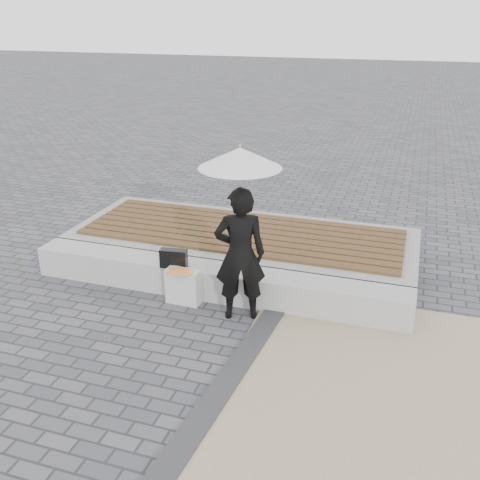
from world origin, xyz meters
name	(u,v)px	position (x,y,z in m)	size (l,w,h in m)	color
ground	(160,364)	(0.00, 0.00, 0.00)	(80.00, 80.00, 0.00)	#4F4F54
edging_band	(209,407)	(0.75, -0.50, 0.02)	(0.25, 5.20, 0.04)	#333336
seating_ledge	(214,281)	(0.00, 1.60, 0.20)	(5.00, 0.45, 0.40)	#A9A9A4
timber_platform	(242,246)	(0.00, 2.80, 0.20)	(5.00, 2.00, 0.40)	#979692
timber_decking	(242,232)	(0.00, 2.80, 0.42)	(4.60, 1.60, 0.04)	brown
woman	(240,255)	(0.50, 1.19, 0.82)	(0.60, 0.39, 1.63)	black
parasol	(240,158)	(0.50, 1.19, 1.96)	(0.92, 0.92, 1.17)	#B7B7BC
handbag	(174,258)	(-0.47, 1.44, 0.52)	(0.34, 0.12, 0.24)	black
canvas_tote	(183,286)	(-0.28, 1.28, 0.23)	(0.43, 0.18, 0.45)	beige
magazine	(181,272)	(-0.28, 1.23, 0.46)	(0.30, 0.22, 0.01)	#CB343D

